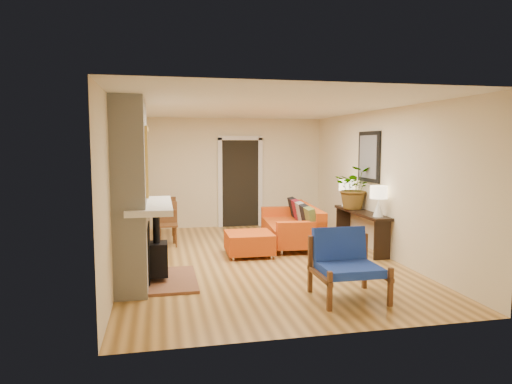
{
  "coord_description": "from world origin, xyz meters",
  "views": [
    {
      "loc": [
        -1.65,
        -7.57,
        1.99
      ],
      "look_at": [
        0.0,
        0.2,
        1.15
      ],
      "focal_mm": 32.0,
      "sensor_mm": 36.0,
      "label": 1
    }
  ],
  "objects_px": {
    "blue_chair": "(345,260)",
    "lamp_far": "(346,190)",
    "houseplant": "(355,187)",
    "ottoman": "(249,242)",
    "console_table": "(361,219)",
    "sofa": "(295,225)",
    "dining_table": "(164,213)",
    "lamp_near": "(379,197)"
  },
  "relations": [
    {
      "from": "blue_chair",
      "to": "lamp_far",
      "type": "relative_size",
      "value": 1.63
    },
    {
      "from": "lamp_far",
      "to": "houseplant",
      "type": "distance_m",
      "value": 0.44
    },
    {
      "from": "ottoman",
      "to": "console_table",
      "type": "bearing_deg",
      "value": 1.53
    },
    {
      "from": "console_table",
      "to": "lamp_far",
      "type": "distance_m",
      "value": 0.88
    },
    {
      "from": "console_table",
      "to": "sofa",
      "type": "bearing_deg",
      "value": 145.74
    },
    {
      "from": "console_table",
      "to": "dining_table",
      "type": "bearing_deg",
      "value": 156.25
    },
    {
      "from": "ottoman",
      "to": "houseplant",
      "type": "xyz_separation_m",
      "value": [
        2.16,
        0.35,
        0.91
      ]
    },
    {
      "from": "blue_chair",
      "to": "lamp_far",
      "type": "bearing_deg",
      "value": 66.82
    },
    {
      "from": "ottoman",
      "to": "console_table",
      "type": "height_order",
      "value": "console_table"
    },
    {
      "from": "lamp_far",
      "to": "lamp_near",
      "type": "bearing_deg",
      "value": -90.0
    },
    {
      "from": "console_table",
      "to": "lamp_near",
      "type": "xyz_separation_m",
      "value": [
        0.0,
        -0.67,
        0.49
      ]
    },
    {
      "from": "blue_chair",
      "to": "dining_table",
      "type": "xyz_separation_m",
      "value": [
        -2.28,
        4.08,
        0.08
      ]
    },
    {
      "from": "blue_chair",
      "to": "lamp_far",
      "type": "xyz_separation_m",
      "value": [
        1.37,
        3.2,
        0.59
      ]
    },
    {
      "from": "sofa",
      "to": "blue_chair",
      "type": "height_order",
      "value": "blue_chair"
    },
    {
      "from": "sofa",
      "to": "blue_chair",
      "type": "bearing_deg",
      "value": -95.11
    },
    {
      "from": "lamp_near",
      "to": "lamp_far",
      "type": "height_order",
      "value": "same"
    },
    {
      "from": "sofa",
      "to": "houseplant",
      "type": "bearing_deg",
      "value": -22.43
    },
    {
      "from": "blue_chair",
      "to": "houseplant",
      "type": "bearing_deg",
      "value": 63.8
    },
    {
      "from": "lamp_near",
      "to": "dining_table",
      "type": "bearing_deg",
      "value": 148.0
    },
    {
      "from": "ottoman",
      "to": "console_table",
      "type": "xyz_separation_m",
      "value": [
        2.17,
        0.06,
        0.34
      ]
    },
    {
      "from": "dining_table",
      "to": "console_table",
      "type": "relative_size",
      "value": 0.85
    },
    {
      "from": "sofa",
      "to": "lamp_near",
      "type": "distance_m",
      "value": 1.91
    },
    {
      "from": "console_table",
      "to": "lamp_near",
      "type": "relative_size",
      "value": 3.43
    },
    {
      "from": "blue_chair",
      "to": "ottoman",
      "type": "bearing_deg",
      "value": 108.38
    },
    {
      "from": "ottoman",
      "to": "lamp_near",
      "type": "distance_m",
      "value": 2.41
    },
    {
      "from": "ottoman",
      "to": "dining_table",
      "type": "bearing_deg",
      "value": 131.58
    },
    {
      "from": "console_table",
      "to": "lamp_far",
      "type": "height_order",
      "value": "lamp_far"
    },
    {
      "from": "blue_chair",
      "to": "console_table",
      "type": "xyz_separation_m",
      "value": [
        1.37,
        2.47,
        0.1
      ]
    },
    {
      "from": "lamp_near",
      "to": "sofa",
      "type": "bearing_deg",
      "value": 127.5
    },
    {
      "from": "console_table",
      "to": "blue_chair",
      "type": "bearing_deg",
      "value": -119.02
    },
    {
      "from": "dining_table",
      "to": "blue_chair",
      "type": "bearing_deg",
      "value": -60.81
    },
    {
      "from": "lamp_near",
      "to": "houseplant",
      "type": "relative_size",
      "value": 0.64
    },
    {
      "from": "blue_chair",
      "to": "console_table",
      "type": "relative_size",
      "value": 0.48
    },
    {
      "from": "dining_table",
      "to": "lamp_far",
      "type": "bearing_deg",
      "value": -13.49
    },
    {
      "from": "ottoman",
      "to": "dining_table",
      "type": "relative_size",
      "value": 0.52
    },
    {
      "from": "ottoman",
      "to": "lamp_near",
      "type": "relative_size",
      "value": 1.53
    },
    {
      "from": "ottoman",
      "to": "lamp_far",
      "type": "relative_size",
      "value": 1.53
    },
    {
      "from": "blue_chair",
      "to": "console_table",
      "type": "bearing_deg",
      "value": 60.98
    },
    {
      "from": "blue_chair",
      "to": "houseplant",
      "type": "relative_size",
      "value": 1.04
    },
    {
      "from": "lamp_far",
      "to": "houseplant",
      "type": "height_order",
      "value": "houseplant"
    },
    {
      "from": "houseplant",
      "to": "dining_table",
      "type": "bearing_deg",
      "value": 160.2
    },
    {
      "from": "sofa",
      "to": "console_table",
      "type": "xyz_separation_m",
      "value": [
        1.09,
        -0.74,
        0.21
      ]
    }
  ]
}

